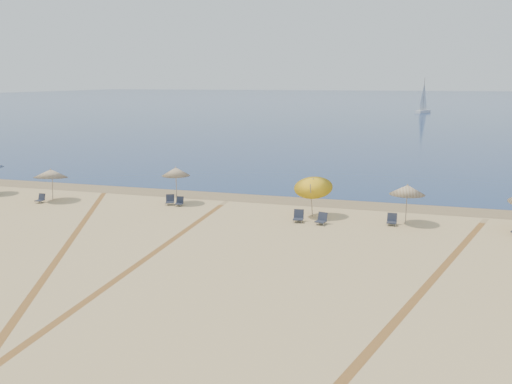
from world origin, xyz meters
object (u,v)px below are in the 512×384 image
(chair_6, at_px, (322,219))
(sailboat_1, at_px, (423,102))
(umbrella_4, at_px, (407,190))
(umbrella_1, at_px, (51,173))
(umbrella_2, at_px, (176,172))
(chair_7, at_px, (392,220))
(chair_5, at_px, (298,216))
(umbrella_3, at_px, (313,184))
(chair_2, at_px, (41,199))
(chair_4, at_px, (179,202))
(chair_3, at_px, (170,200))

(chair_6, xyz_separation_m, sailboat_1, (7.29, 112.02, 2.34))
(chair_6, bearing_deg, umbrella_4, 32.63)
(umbrella_1, distance_m, umbrella_2, 8.63)
(chair_6, relative_size, chair_7, 1.17)
(chair_5, height_order, chair_6, chair_5)
(umbrella_1, xyz_separation_m, umbrella_4, (23.22, 0.51, 0.10))
(umbrella_4, height_order, chair_7, umbrella_4)
(umbrella_3, relative_size, chair_2, 4.63)
(umbrella_2, distance_m, chair_7, 14.21)
(umbrella_1, bearing_deg, chair_7, -0.07)
(chair_4, bearing_deg, umbrella_1, 179.72)
(umbrella_1, bearing_deg, umbrella_3, 1.86)
(umbrella_4, distance_m, chair_3, 15.11)
(umbrella_2, distance_m, chair_6, 10.63)
(umbrella_1, xyz_separation_m, chair_6, (18.62, -0.99, -1.58))
(umbrella_3, height_order, chair_7, umbrella_3)
(chair_4, bearing_deg, umbrella_2, 120.89)
(chair_3, bearing_deg, umbrella_3, -24.50)
(chair_2, xyz_separation_m, chair_3, (8.58, 1.89, 0.03))
(chair_7, xyz_separation_m, sailboat_1, (3.44, 111.07, 2.34))
(chair_4, bearing_deg, chair_3, 162.42)
(umbrella_1, xyz_separation_m, chair_5, (17.24, -0.81, -1.56))
(umbrella_3, height_order, chair_2, umbrella_3)
(umbrella_3, distance_m, chair_5, 2.27)
(chair_7, bearing_deg, chair_6, -165.10)
(umbrella_3, bearing_deg, chair_5, -112.12)
(umbrella_4, distance_m, chair_5, 6.34)
(chair_6, bearing_deg, chair_2, -166.09)
(umbrella_4, height_order, chair_3, umbrella_4)
(umbrella_2, relative_size, chair_6, 3.22)
(chair_3, bearing_deg, umbrella_4, -23.59)
(chair_3, bearing_deg, sailboat_1, 59.57)
(umbrella_1, xyz_separation_m, chair_4, (8.95, 0.97, -1.61))
(chair_3, distance_m, chair_5, 9.23)
(chair_6, bearing_deg, chair_5, -172.66)
(chair_4, bearing_deg, chair_5, -18.63)
(chair_5, bearing_deg, sailboat_1, 80.30)
(chair_3, relative_size, sailboat_1, 0.09)
(chair_3, distance_m, chair_6, 10.62)
(chair_5, bearing_deg, chair_6, -12.49)
(chair_5, height_order, chair_7, chair_5)
(sailboat_1, bearing_deg, umbrella_4, -65.19)
(chair_2, relative_size, chair_5, 0.82)
(chair_2, bearing_deg, umbrella_2, 16.83)
(chair_2, relative_size, chair_6, 0.77)
(umbrella_4, bearing_deg, chair_3, 177.69)
(chair_2, xyz_separation_m, chair_5, (17.61, -0.04, 0.04))
(umbrella_2, relative_size, sailboat_1, 0.28)
(chair_7, height_order, sailboat_1, sailboat_1)
(chair_5, bearing_deg, chair_4, 162.58)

